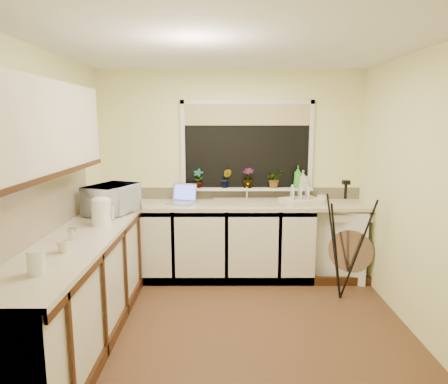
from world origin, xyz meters
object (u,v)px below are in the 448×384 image
steel_jar (72,234)px  soap_bottle_green (298,177)px  plant_b (226,178)px  plant_d (274,179)px  kettle (102,212)px  plant_a (198,178)px  laptop (182,198)px  dish_rack (301,201)px  cup_left (63,246)px  soap_bottle_clear (303,179)px  glass_jug (36,262)px  cup_back (322,199)px  plant_c (248,178)px  washing_machine (343,241)px  tripod (343,241)px  microwave (112,199)px

steel_jar → soap_bottle_green: size_ratio=0.37×
plant_b → plant_d: bearing=0.6°
kettle → plant_a: size_ratio=1.01×
steel_jar → laptop: bearing=64.0°
dish_rack → cup_left: 2.72m
dish_rack → soap_bottle_clear: size_ratio=2.02×
laptop → soap_bottle_green: 1.42m
glass_jug → cup_back: size_ratio=1.41×
plant_a → plant_c: 0.60m
soap_bottle_green → laptop: bearing=-172.6°
laptop → dish_rack: size_ratio=0.83×
washing_machine → plant_a: bearing=-162.2°
laptop → tripod: bearing=-3.8°
kettle → plant_d: bearing=34.7°
plant_b → dish_rack: bearing=-16.1°
laptop → kettle: size_ratio=1.53×
microwave → soap_bottle_green: size_ratio=2.03×
tripod → cup_back: 0.75m
steel_jar → plant_c: size_ratio=0.41×
washing_machine → soap_bottle_green: size_ratio=3.14×
kettle → soap_bottle_clear: soap_bottle_clear is taller
soap_bottle_clear → cup_back: (0.20, -0.15, -0.21)m
steel_jar → glass_jug: bearing=-86.5°
laptop → plant_c: 0.83m
laptop → plant_d: size_ratio=1.70×
tripod → plant_a: 1.83m
tripod → plant_b: plant_b is taller
plant_a → soap_bottle_green: (1.21, 0.01, 0.02)m
plant_d → cup_back: 0.61m
plant_b → kettle: bearing=-134.0°
soap_bottle_clear → microwave: bearing=-161.0°
plant_c → soap_bottle_clear: 0.67m
plant_b → plant_c: 0.27m
tripod → glass_jug: bearing=-136.4°
microwave → cup_back: bearing=-53.4°
plant_d → plant_a: bearing=-179.2°
plant_c → cup_left: (-1.48, -2.00, -0.23)m
microwave → laptop: bearing=-28.0°
plant_a → soap_bottle_green: bearing=0.5°
cup_back → glass_jug: bearing=-135.7°
kettle → cup_back: bearing=24.7°
tripod → soap_bottle_green: bearing=122.2°
soap_bottle_green → cup_left: size_ratio=2.77×
plant_a → soap_bottle_clear: plant_a is taller
tripod → plant_d: size_ratio=5.93×
washing_machine → plant_b: size_ratio=3.64×
glass_jug → cup_left: size_ratio=1.64×
plant_a → cup_left: (-0.88, -1.99, -0.22)m
laptop → plant_a: bearing=60.1°
kettle → tripod: bearing=9.1°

